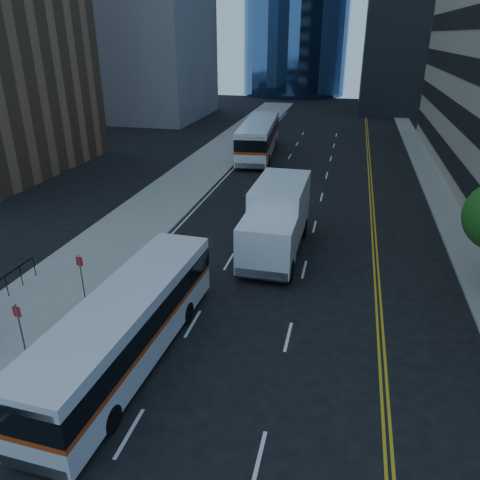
{
  "coord_description": "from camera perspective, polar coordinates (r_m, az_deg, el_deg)",
  "views": [
    {
      "loc": [
        2.19,
        -13.53,
        11.06
      ],
      "look_at": [
        -2.12,
        4.71,
        2.8
      ],
      "focal_mm": 35.0,
      "sensor_mm": 36.0,
      "label": 1
    }
  ],
  "objects": [
    {
      "name": "ground",
      "position": [
        17.61,
        3.29,
        -15.16
      ],
      "size": [
        160.0,
        160.0,
        0.0
      ],
      "primitive_type": "plane",
      "color": "black",
      "rests_on": "ground"
    },
    {
      "name": "sidewalk_west",
      "position": [
        42.03,
        -4.83,
        8.54
      ],
      "size": [
        5.0,
        90.0,
        0.15
      ],
      "primitive_type": "cube",
      "color": "gray",
      "rests_on": "ground"
    },
    {
      "name": "sidewalk_east",
      "position": [
        40.64,
        22.53,
        6.27
      ],
      "size": [
        2.0,
        90.0,
        0.15
      ],
      "primitive_type": "cube",
      "color": "gray",
      "rests_on": "ground"
    },
    {
      "name": "bus_front",
      "position": [
        17.49,
        -13.52,
        -10.02
      ],
      "size": [
        2.86,
        10.92,
        2.79
      ],
      "rotation": [
        0.0,
        0.0,
        -0.05
      ],
      "color": "silver",
      "rests_on": "ground"
    },
    {
      "name": "bus_rear",
      "position": [
        47.03,
        2.3,
        12.45
      ],
      "size": [
        3.85,
        13.21,
        3.36
      ],
      "rotation": [
        0.0,
        0.0,
        0.08
      ],
      "color": "white",
      "rests_on": "ground"
    },
    {
      "name": "box_truck",
      "position": [
        25.26,
        4.5,
        2.61
      ],
      "size": [
        2.84,
        7.85,
        3.74
      ],
      "rotation": [
        0.0,
        0.0,
        -0.01
      ],
      "color": "white",
      "rests_on": "ground"
    }
  ]
}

